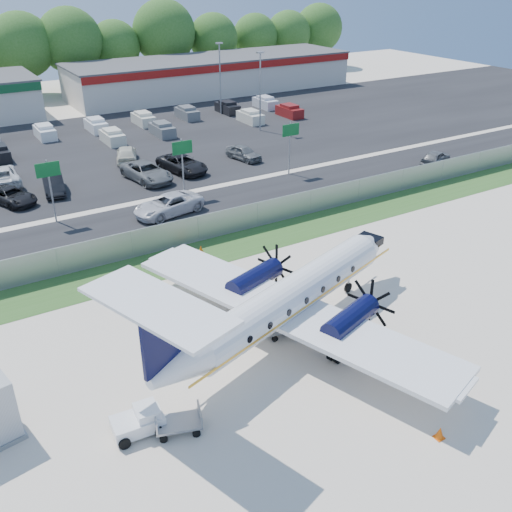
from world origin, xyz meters
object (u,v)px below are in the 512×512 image
aircraft (287,299)px  pushback_tug (140,421)px  baggage_cart_near (178,422)px  baggage_cart_far (283,326)px

aircraft → pushback_tug: bearing=-164.6°
aircraft → baggage_cart_near: (-7.91, -3.42, -1.89)m
baggage_cart_far → baggage_cart_near: bearing=-154.6°
pushback_tug → baggage_cart_near: 1.64m
baggage_cart_near → baggage_cart_far: bearing=25.4°
aircraft → pushback_tug: 9.84m
pushback_tug → baggage_cart_near: pushback_tug is taller
aircraft → baggage_cart_near: bearing=-156.7°
aircraft → baggage_cart_far: 1.92m
baggage_cart_near → baggage_cart_far: (7.87, 3.73, -0.01)m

